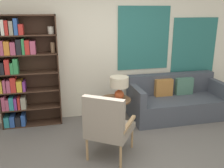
# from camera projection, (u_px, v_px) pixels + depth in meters

# --- Properties ---
(wall_back) EXTENTS (6.40, 0.08, 2.70)m
(wall_back) POSITION_uv_depth(u_px,v_px,m) (101.00, 48.00, 4.80)
(wall_back) COLOR silver
(wall_back) RESTS_ON ground_plane
(bookshelf) EXTENTS (1.06, 0.30, 2.00)m
(bookshelf) POSITION_uv_depth(u_px,v_px,m) (20.00, 71.00, 4.40)
(bookshelf) COLOR #422B1E
(bookshelf) RESTS_ON ground_plane
(armchair) EXTENTS (0.84, 0.85, 0.98)m
(armchair) POSITION_uv_depth(u_px,v_px,m) (107.00, 124.00, 3.48)
(armchair) COLOR tan
(armchair) RESTS_ON ground_plane
(couch) EXTENTS (1.85, 0.85, 0.81)m
(couch) POSITION_uv_depth(u_px,v_px,m) (176.00, 101.00, 5.01)
(couch) COLOR #474C56
(couch) RESTS_ON ground_plane
(side_table) EXTENTS (0.57, 0.57, 0.55)m
(side_table) POSITION_uv_depth(u_px,v_px,m) (115.00, 102.00, 4.44)
(side_table) COLOR brown
(side_table) RESTS_ON ground_plane
(table_lamp) EXTENTS (0.32, 0.32, 0.41)m
(table_lamp) POSITION_uv_depth(u_px,v_px,m) (119.00, 85.00, 4.34)
(table_lamp) COLOR #C65128
(table_lamp) RESTS_ON side_table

